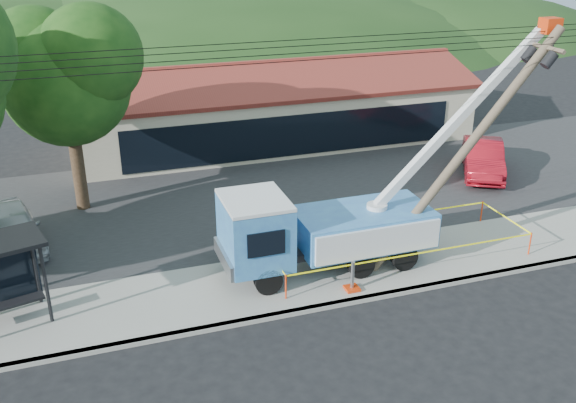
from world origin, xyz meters
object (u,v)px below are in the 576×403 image
(car_silver, at_px, (16,249))
(car_red, at_px, (481,176))
(utility_truck, at_px, (323,226))
(leaning_pole, at_px, (474,140))

(car_silver, height_order, car_red, car_red)
(utility_truck, bearing_deg, car_silver, 153.16)
(utility_truck, relative_size, leaning_pole, 1.46)
(leaning_pole, bearing_deg, car_silver, 158.92)
(leaning_pole, height_order, car_silver, leaning_pole)
(car_red, bearing_deg, car_silver, -147.35)
(leaning_pole, bearing_deg, car_red, 50.85)
(utility_truck, bearing_deg, leaning_pole, -8.13)
(utility_truck, relative_size, car_silver, 2.60)
(car_silver, xyz_separation_m, car_red, (21.87, 0.97, 0.00))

